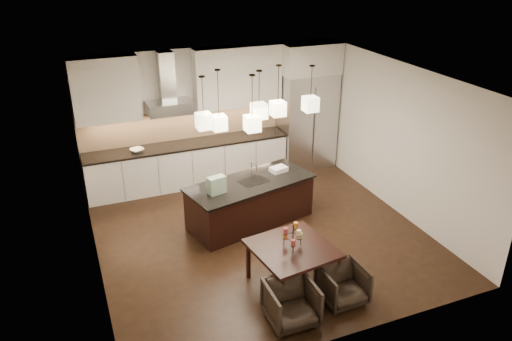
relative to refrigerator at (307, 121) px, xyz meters
name	(u,v)px	position (x,y,z in m)	size (l,w,h in m)	color
floor	(260,234)	(-2.10, -2.38, -1.08)	(5.50, 5.50, 0.02)	black
ceiling	(261,78)	(-2.10, -2.38, 1.73)	(5.50, 5.50, 0.02)	white
wall_back	(211,113)	(-2.10, 0.38, 0.32)	(5.50, 0.02, 2.80)	silver
wall_front	(349,248)	(-2.10, -5.14, 0.32)	(5.50, 0.02, 2.80)	silver
wall_left	(87,190)	(-4.86, -2.38, 0.32)	(0.02, 5.50, 2.80)	silver
wall_right	(398,139)	(0.66, -2.38, 0.32)	(0.02, 5.50, 2.80)	silver
refrigerator	(307,121)	(0.00, 0.00, 0.00)	(1.20, 0.72, 2.15)	#B7B7BA
fridge_panel	(309,58)	(0.00, 0.00, 1.40)	(1.26, 0.72, 0.65)	silver
lower_cabinets	(189,165)	(-2.73, 0.05, -0.64)	(4.21, 0.62, 0.88)	silver
countertop	(188,144)	(-2.73, 0.05, -0.17)	(4.21, 0.66, 0.04)	black
backsplash	(183,125)	(-2.73, 0.35, 0.16)	(4.21, 0.02, 0.63)	#D6AF88
upper_cab_left	(106,90)	(-4.20, 0.19, 1.10)	(1.25, 0.35, 1.25)	silver
upper_cab_right	(238,77)	(-1.55, 0.19, 1.10)	(1.86, 0.35, 1.25)	silver
hood_canopy	(170,107)	(-3.03, 0.10, 0.65)	(0.90, 0.52, 0.24)	#B7B7BA
hood_chimney	(166,76)	(-3.03, 0.21, 1.24)	(0.30, 0.28, 0.96)	#B7B7BA
fruit_bowl	(137,150)	(-3.77, 0.00, -0.12)	(0.26, 0.26, 0.06)	silver
island_body	(250,203)	(-2.11, -1.93, -0.68)	(2.23, 0.89, 0.79)	black
island_top	(250,183)	(-2.11, -1.93, -0.27)	(2.31, 0.97, 0.04)	black
faucet	(251,170)	(-2.05, -1.82, -0.08)	(0.09, 0.21, 0.34)	silver
tote_bag	(217,185)	(-2.80, -2.12, -0.10)	(0.30, 0.16, 0.30)	#23643B
food_container	(279,169)	(-1.46, -1.72, -0.21)	(0.30, 0.21, 0.09)	silver
dining_table	(292,266)	(-2.21, -3.88, -0.74)	(1.11, 1.11, 0.67)	black
candelabra	(293,236)	(-2.21, -3.88, -0.21)	(0.32, 0.32, 0.39)	black
candle_a	(300,236)	(-2.09, -3.87, -0.25)	(0.07, 0.07, 0.09)	#D6BE85
candle_b	(285,235)	(-2.29, -3.79, -0.25)	(0.07, 0.07, 0.09)	orange
candle_c	(293,243)	(-2.26, -4.00, -0.25)	(0.07, 0.07, 0.09)	#9F3737
candle_d	(296,225)	(-2.13, -3.79, -0.11)	(0.07, 0.07, 0.09)	orange
candle_e	(286,231)	(-2.33, -3.88, -0.11)	(0.07, 0.07, 0.09)	#9F3737
candle_f	(299,233)	(-2.18, -4.00, -0.11)	(0.07, 0.07, 0.09)	#D6BE85
armchair_left	(291,303)	(-2.57, -4.60, -0.77)	(0.64, 0.66, 0.60)	black
armchair_right	(343,284)	(-1.70, -4.49, -0.79)	(0.61, 0.63, 0.57)	black
pendant_a	(204,121)	(-2.90, -1.89, 0.98)	(0.24, 0.24, 0.26)	#F3EAB7
pendant_b	(219,123)	(-2.54, -1.55, 0.79)	(0.24, 0.24, 0.26)	#F3EAB7
pendant_c	(259,111)	(-1.92, -1.87, 1.03)	(0.24, 0.24, 0.26)	#F3EAB7
pendant_d	(278,109)	(-1.46, -1.63, 0.94)	(0.24, 0.24, 0.26)	#F3EAB7
pendant_e	(310,104)	(-0.94, -1.88, 1.04)	(0.24, 0.24, 0.26)	#F3EAB7
pendant_f	(252,123)	(-2.13, -2.10, 0.91)	(0.24, 0.24, 0.26)	#F3EAB7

